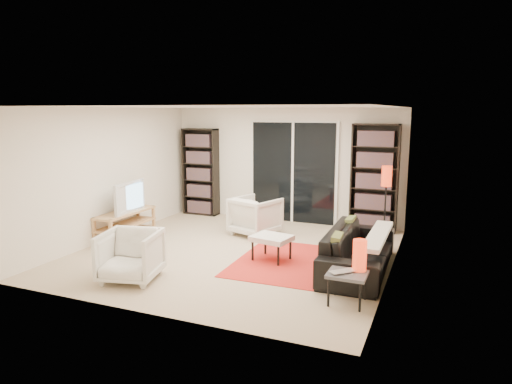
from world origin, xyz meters
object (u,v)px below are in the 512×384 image
at_px(side_table, 348,276).
at_px(floor_lamp, 386,184).
at_px(armchair_back, 255,216).
at_px(armchair_front, 130,256).
at_px(sofa, 359,250).
at_px(ottoman, 272,239).
at_px(bookshelf_right, 374,178).
at_px(tv_stand, 126,224).
at_px(bookshelf_left, 201,172).

xyz_separation_m(side_table, floor_lamp, (0.06, 3.07, 0.69)).
bearing_deg(armchair_back, armchair_front, 94.86).
bearing_deg(sofa, armchair_front, 118.56).
bearing_deg(armchair_back, side_table, 150.80).
relative_size(ottoman, floor_lamp, 0.48).
xyz_separation_m(bookshelf_right, ottoman, (-1.21, -2.46, -0.70)).
xyz_separation_m(sofa, side_table, (0.09, -1.25, 0.04)).
height_order(armchair_front, floor_lamp, floor_lamp).
bearing_deg(armchair_back, tv_stand, 45.97).
distance_m(bookshelf_right, armchair_back, 2.43).
height_order(bookshelf_left, ottoman, bookshelf_left).
distance_m(tv_stand, sofa, 4.33).
xyz_separation_m(sofa, ottoman, (-1.35, -0.07, 0.03)).
bearing_deg(bookshelf_left, armchair_front, -74.29).
relative_size(bookshelf_right, floor_lamp, 1.54).
relative_size(sofa, armchair_front, 2.76).
bearing_deg(sofa, floor_lamp, -5.67).
relative_size(tv_stand, armchair_back, 1.65).
relative_size(bookshelf_right, ottoman, 3.17).
xyz_separation_m(ottoman, floor_lamp, (1.50, 1.89, 0.70)).
bearing_deg(side_table, bookshelf_left, 138.29).
distance_m(bookshelf_right, side_table, 3.71).
xyz_separation_m(bookshelf_right, sofa, (0.14, -2.39, -0.74)).
bearing_deg(side_table, armchair_front, -172.61).
height_order(armchair_back, ottoman, armchair_back).
xyz_separation_m(tv_stand, armchair_back, (2.15, 1.12, 0.10)).
distance_m(side_table, floor_lamp, 3.14).
bearing_deg(armchair_front, bookshelf_left, 92.21).
relative_size(armchair_front, side_table, 1.64).
bearing_deg(bookshelf_right, bookshelf_left, 180.00).
distance_m(sofa, ottoman, 1.35).
xyz_separation_m(armchair_back, ottoman, (0.82, -1.30, -0.02)).
distance_m(tv_stand, floor_lamp, 4.85).
relative_size(armchair_front, ottoman, 1.17).
xyz_separation_m(bookshelf_left, armchair_back, (1.82, -1.16, -0.61)).
bearing_deg(floor_lamp, armchair_front, -131.12).
xyz_separation_m(tv_stand, sofa, (4.32, -0.11, 0.05)).
xyz_separation_m(tv_stand, floor_lamp, (4.47, 1.71, 0.78)).
bearing_deg(ottoman, armchair_back, 122.22).
xyz_separation_m(bookshelf_left, armchair_front, (1.13, -4.02, -0.62)).
height_order(bookshelf_left, bookshelf_right, bookshelf_right).
relative_size(ottoman, side_table, 1.40).
bearing_deg(armchair_front, armchair_back, 62.88).
relative_size(sofa, side_table, 4.53).
relative_size(side_table, floor_lamp, 0.35).
bearing_deg(bookshelf_left, armchair_back, -32.42).
bearing_deg(floor_lamp, side_table, -91.12).
xyz_separation_m(armchair_front, side_table, (2.95, 0.38, 0.00)).
bearing_deg(armchair_front, ottoman, 32.40).
distance_m(bookshelf_right, tv_stand, 4.83).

